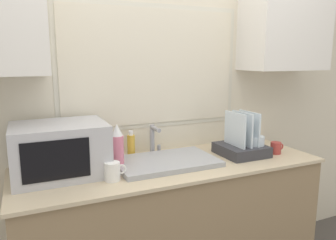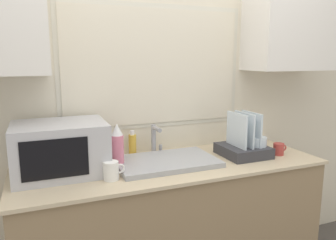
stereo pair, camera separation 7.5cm
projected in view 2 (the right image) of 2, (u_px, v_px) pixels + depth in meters
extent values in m
cube|color=#8C7251|center=(172.00, 232.00, 2.10)|extent=(1.84, 0.62, 0.88)
cube|color=#C6B28E|center=(172.00, 165.00, 2.02)|extent=(1.87, 0.65, 0.02)
cube|color=beige|center=(153.00, 93.00, 2.25)|extent=(6.00, 0.06, 2.60)
cube|color=beige|center=(155.00, 67.00, 2.19)|extent=(1.28, 0.01, 0.82)
cube|color=beige|center=(155.00, 67.00, 2.19)|extent=(1.22, 0.01, 0.76)
cube|color=white|center=(290.00, 26.00, 2.35)|extent=(0.62, 0.32, 0.63)
cube|color=#9EA0A5|center=(166.00, 162.00, 2.00)|extent=(0.61, 0.39, 0.03)
cylinder|color=#99999E|center=(154.00, 139.00, 2.19)|extent=(0.03, 0.03, 0.20)
cylinder|color=#99999E|center=(157.00, 129.00, 2.12)|extent=(0.03, 0.12, 0.03)
cylinder|color=#99999E|center=(161.00, 149.00, 2.22)|extent=(0.02, 0.02, 0.06)
cube|color=#B2B2B7|center=(60.00, 148.00, 1.82)|extent=(0.50, 0.39, 0.29)
cube|color=black|center=(55.00, 159.00, 1.63)|extent=(0.32, 0.01, 0.20)
cube|color=#333338|center=(243.00, 151.00, 2.17)|extent=(0.28, 0.29, 0.07)
cube|color=silver|center=(237.00, 130.00, 2.12)|extent=(0.01, 0.22, 0.22)
cube|color=silver|center=(244.00, 129.00, 2.14)|extent=(0.01, 0.22, 0.22)
cube|color=silver|center=(251.00, 128.00, 2.16)|extent=(0.01, 0.22, 0.22)
cylinder|color=silver|center=(257.00, 141.00, 2.14)|extent=(0.12, 0.12, 0.06)
cylinder|color=#D8728C|center=(118.00, 152.00, 1.92)|extent=(0.08, 0.08, 0.20)
cone|color=silver|center=(117.00, 130.00, 1.90)|extent=(0.07, 0.07, 0.07)
cylinder|color=gold|center=(132.00, 145.00, 2.16)|extent=(0.05, 0.05, 0.14)
cylinder|color=white|center=(132.00, 133.00, 2.14)|extent=(0.03, 0.03, 0.03)
cylinder|color=white|center=(111.00, 171.00, 1.74)|extent=(0.08, 0.08, 0.10)
torus|color=white|center=(120.00, 169.00, 1.75)|extent=(0.05, 0.01, 0.05)
cylinder|color=#A53833|center=(279.00, 149.00, 2.19)|extent=(0.07, 0.07, 0.08)
torus|color=#A53833|center=(284.00, 148.00, 2.20)|extent=(0.04, 0.01, 0.04)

